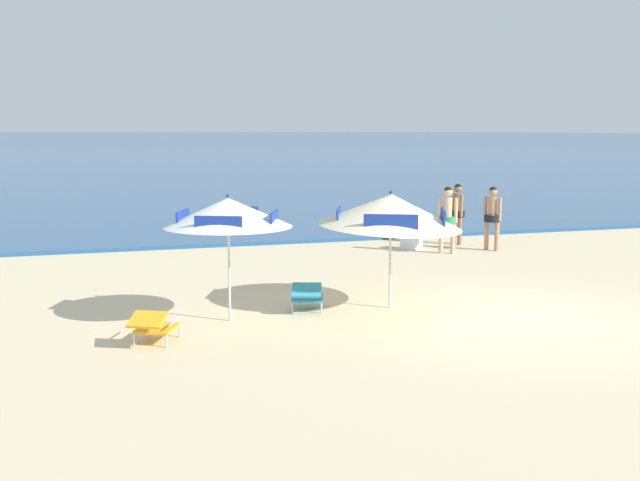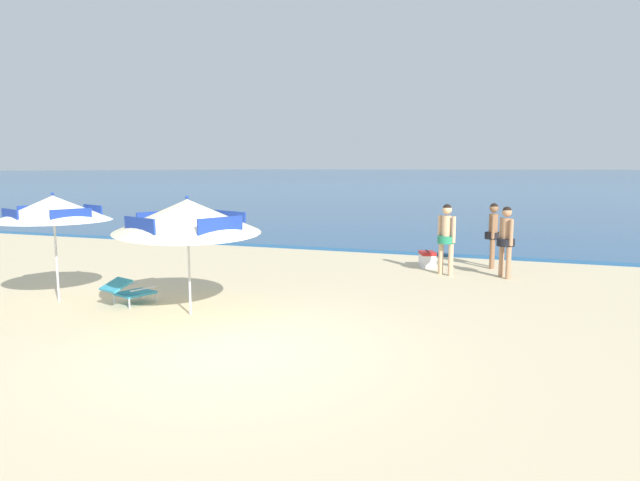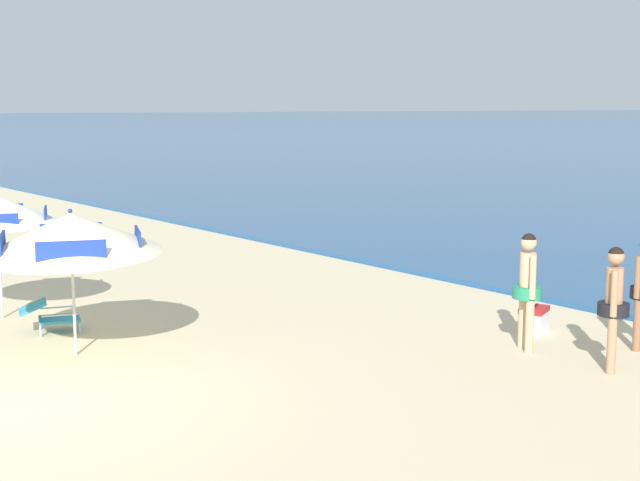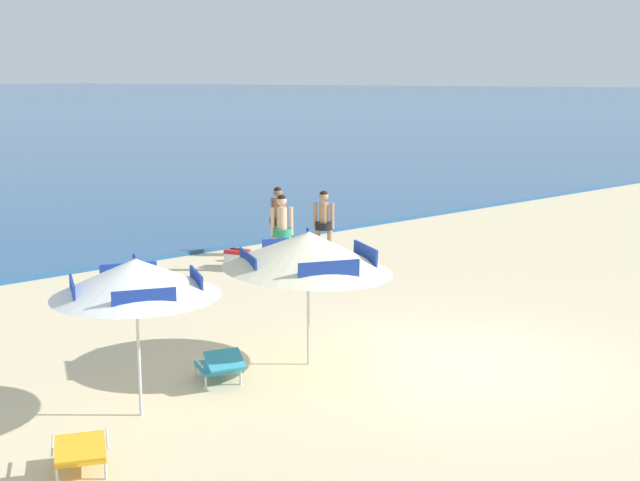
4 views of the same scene
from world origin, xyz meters
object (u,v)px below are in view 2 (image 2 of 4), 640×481
beach_umbrella_striped_main (53,208)px  beach_umbrella_striped_second (188,216)px  person_wading_in (446,234)px  person_standing_near_shore (506,237)px  cooler_box (427,259)px  person_standing_beside (493,231)px  lounge_chair_under_umbrella (129,290)px

beach_umbrella_striped_main → beach_umbrella_striped_second: size_ratio=0.83×
beach_umbrella_striped_main → person_wading_in: beach_umbrella_striped_main is taller
person_standing_near_shore → cooler_box: size_ratio=2.77×
beach_umbrella_striped_main → person_standing_beside: beach_umbrella_striped_main is taller
lounge_chair_under_umbrella → person_standing_near_shore: (6.41, 5.00, 0.67)m
beach_umbrella_striped_main → person_wading_in: size_ratio=1.74×
beach_umbrella_striped_second → beach_umbrella_striped_main: bearing=-178.6°
person_standing_near_shore → person_wading_in: 1.32m
beach_umbrella_striped_second → person_standing_beside: (4.64, 6.44, -0.76)m
beach_umbrella_striped_main → person_standing_near_shore: (7.79, 5.26, -0.82)m
beach_umbrella_striped_main → beach_umbrella_striped_second: beach_umbrella_striped_main is taller
beach_umbrella_striped_main → person_wading_in: bearing=38.6°
person_standing_near_shore → beach_umbrella_striped_second: bearing=-133.8°
cooler_box → person_standing_near_shore: bearing=-22.6°
lounge_chair_under_umbrella → person_standing_near_shore: 8.15m
beach_umbrella_striped_main → cooler_box: 8.60m
person_wading_in → person_standing_near_shore: bearing=4.4°
lounge_chair_under_umbrella → cooler_box: lounge_chair_under_umbrella is taller
cooler_box → beach_umbrella_striped_second: bearing=-117.4°
person_standing_near_shore → person_standing_beside: bearing=105.1°
beach_umbrella_striped_second → person_standing_beside: beach_umbrella_striped_second is taller
beach_umbrella_striped_main → beach_umbrella_striped_second: 2.82m
lounge_chair_under_umbrella → person_wading_in: person_wading_in is taller
beach_umbrella_striped_main → person_standing_near_shore: 9.44m
lounge_chair_under_umbrella → beach_umbrella_striped_main: bearing=-169.1°
beach_umbrella_striped_second → person_wading_in: 6.32m
beach_umbrella_striped_main → person_standing_beside: (7.46, 6.51, -0.82)m
beach_umbrella_striped_second → person_standing_near_shore: (4.97, 5.20, -0.76)m
beach_umbrella_striped_second → person_wading_in: (3.66, 5.09, -0.74)m
beach_umbrella_striped_second → lounge_chair_under_umbrella: 2.03m
beach_umbrella_striped_second → person_standing_near_shore: size_ratio=2.14×
beach_umbrella_striped_main → person_standing_near_shore: beach_umbrella_striped_main is taller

